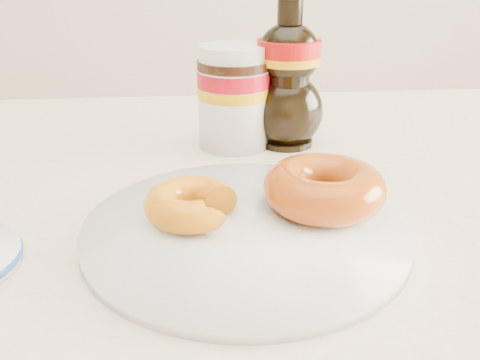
{
  "coord_description": "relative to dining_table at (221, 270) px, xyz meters",
  "views": [
    {
      "loc": [
        -0.03,
        -0.4,
        0.99
      ],
      "look_at": [
        0.02,
        0.07,
        0.79
      ],
      "focal_mm": 40.0,
      "sensor_mm": 36.0,
      "label": 1
    }
  ],
  "objects": [
    {
      "name": "donut_bitten",
      "position": [
        -0.03,
        -0.06,
        0.11
      ],
      "size": [
        0.1,
        0.1,
        0.03
      ],
      "primitive_type": "torus",
      "rotation": [
        0.0,
        0.0,
        0.2
      ],
      "color": "orange",
      "rests_on": "plate"
    },
    {
      "name": "dining_table",
      "position": [
        0.0,
        0.0,
        0.0
      ],
      "size": [
        1.4,
        0.9,
        0.75
      ],
      "color": "#FFEDC2",
      "rests_on": "ground"
    },
    {
      "name": "plate",
      "position": [
        0.02,
        -0.08,
        0.09
      ],
      "size": [
        0.29,
        0.29,
        0.01
      ],
      "color": "white",
      "rests_on": "dining_table"
    },
    {
      "name": "nutella_jar",
      "position": [
        0.03,
        0.17,
        0.15
      ],
      "size": [
        0.09,
        0.09,
        0.13
      ],
      "rotation": [
        0.0,
        0.0,
        0.35
      ],
      "color": "white",
      "rests_on": "dining_table"
    },
    {
      "name": "syrup_bottle",
      "position": [
        0.1,
        0.17,
        0.18
      ],
      "size": [
        0.12,
        0.11,
        0.19
      ],
      "primitive_type": null,
      "rotation": [
        0.0,
        0.0,
        0.31
      ],
      "color": "black",
      "rests_on": "dining_table"
    },
    {
      "name": "donut_whole",
      "position": [
        0.1,
        -0.05,
        0.12
      ],
      "size": [
        0.13,
        0.13,
        0.04
      ],
      "primitive_type": "torus",
      "rotation": [
        0.0,
        0.0,
        0.13
      ],
      "color": "#9F420A",
      "rests_on": "plate"
    }
  ]
}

